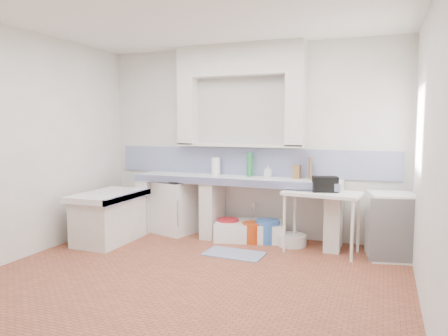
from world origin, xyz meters
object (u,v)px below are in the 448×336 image
(stove, at_px, (176,207))
(side_table, at_px, (321,222))
(sink, at_px, (250,232))
(fridge, at_px, (391,226))

(stove, relative_size, side_table, 0.83)
(sink, xyz_separation_m, fridge, (1.88, -0.17, 0.29))
(stove, height_order, fridge, fridge)
(stove, xyz_separation_m, fridge, (3.07, -0.16, 0.01))
(side_table, bearing_deg, stove, -179.37)
(fridge, bearing_deg, side_table, 172.35)
(stove, bearing_deg, sink, 17.52)
(sink, distance_m, side_table, 1.11)
(fridge, bearing_deg, stove, 164.86)
(stove, xyz_separation_m, side_table, (2.23, -0.23, 0.00))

